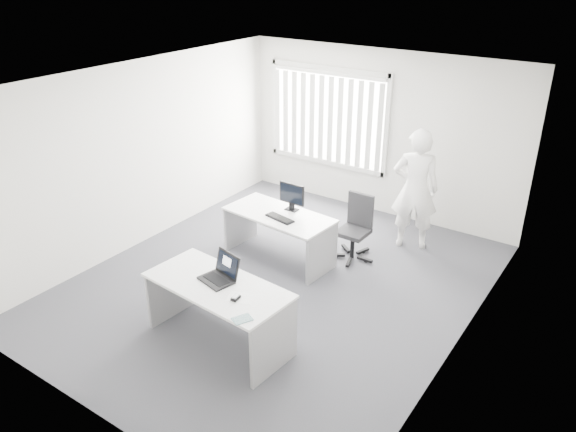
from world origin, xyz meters
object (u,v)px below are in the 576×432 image
Objects in this scene: office_chair at (354,238)px; monitor at (292,197)px; laptop at (215,270)px; person at (415,189)px; desk_far at (279,226)px; desk_near at (218,300)px.

monitor reaches higher than office_chair.
office_chair is 2.75m from laptop.
person is 4.55× the size of monitor.
laptop is 0.94× the size of monitor.
laptop reaches higher than desk_far.
monitor is at bearing 21.34° from person.
desk_far is 0.47m from monitor.
laptop is (-0.05, 0.04, 0.37)m from desk_near.
desk_far is at bearing -108.81° from monitor.
desk_near is 2.31m from monitor.
laptop reaches higher than office_chair.
desk_near is at bearing 54.27° from person.
office_chair is 2.35× the size of monitor.
person is at bearing 88.21° from laptop.
desk_far is 2.07m from laptop.
office_chair is at bearing 42.34° from desk_far.
office_chair is (0.89, 0.68, -0.23)m from desk_far.
monitor is at bearing 107.15° from desk_near.
person is at bearing 43.55° from monitor.
laptop is at bearing 147.45° from desk_near.
monitor is at bearing 75.59° from desk_far.
office_chair is at bearing 30.21° from monitor.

